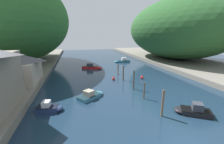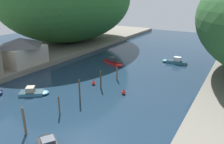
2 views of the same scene
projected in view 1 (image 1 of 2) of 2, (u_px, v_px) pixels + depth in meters
water_surface at (111, 72)px, 41.49m from camera, size 130.00×130.00×0.00m
right_bank at (194, 65)px, 47.82m from camera, size 22.00×120.00×1.12m
hillside_left at (12, 20)px, 48.20m from camera, size 35.25×49.35×27.21m
hillside_right at (177, 29)px, 56.24m from camera, size 32.75×45.85×21.79m
boathouse_shed at (15, 67)px, 28.41m from camera, size 8.55×9.25×5.74m
boat_mid_channel at (122, 61)px, 56.00m from camera, size 5.94×1.72×1.69m
boat_white_cruiser at (91, 95)px, 24.68m from camera, size 4.97×4.42×1.37m
boat_near_quay at (50, 108)px, 20.25m from camera, size 3.67×2.15×1.45m
boat_cabin_cruiser at (92, 67)px, 45.43m from camera, size 6.33×4.05×1.59m
boat_moored_right at (192, 110)px, 19.54m from camera, size 4.76×3.97×1.57m
mooring_post_nearest at (163, 103)px, 18.66m from camera, size 0.30×0.30×3.59m
mooring_post_second at (144, 90)px, 23.97m from camera, size 0.21×0.21×2.77m
mooring_post_middle at (134, 80)px, 28.01m from camera, size 0.25×0.25×3.72m
mooring_post_fourth at (123, 73)px, 33.62m from camera, size 0.27×0.27×3.35m
mooring_post_farthest at (118, 69)px, 38.62m from camera, size 0.29×0.29×2.69m
channel_buoy_near at (114, 78)px, 34.07m from camera, size 0.66×0.66×0.99m
channel_buoy_far at (142, 77)px, 34.98m from camera, size 0.66×0.66×1.00m
person_on_quay at (9, 97)px, 19.89m from camera, size 0.33×0.43×1.69m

